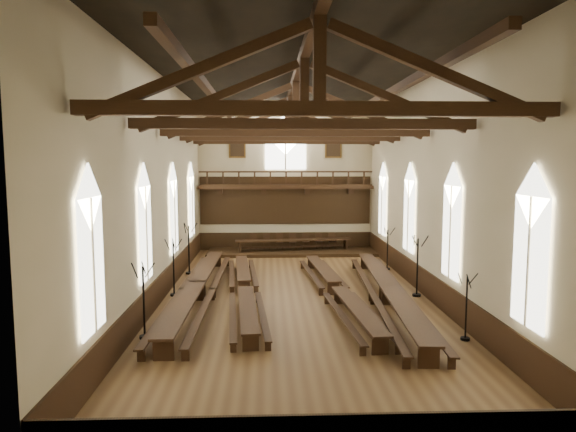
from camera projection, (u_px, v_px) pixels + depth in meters
name	position (u px, v px, depth m)	size (l,w,h in m)	color
ground	(296.00, 298.00, 23.07)	(26.00, 26.00, 0.00)	brown
room_walls	(296.00, 154.00, 22.38)	(26.00, 26.00, 26.00)	beige
wainscot_band	(296.00, 285.00, 23.00)	(12.00, 26.00, 1.20)	#311C0E
side_windows	(296.00, 216.00, 22.67)	(11.85, 19.80, 4.50)	white
end_window	(285.00, 146.00, 35.12)	(2.80, 0.12, 3.80)	white
minstrels_gallery	(286.00, 194.00, 35.23)	(11.80, 1.24, 3.70)	#371F11
portraits	(285.00, 147.00, 35.13)	(7.75, 0.09, 1.45)	brown
roof_trusses	(296.00, 113.00, 22.20)	(11.70, 25.70, 2.80)	#371F11
refectory_row_a	(197.00, 286.00, 22.90)	(1.75, 15.05, 0.82)	#371F11
refectory_row_b	(244.00, 287.00, 23.09)	(1.83, 13.81, 0.68)	#371F11
refectory_row_c	(336.00, 288.00, 22.88)	(1.90, 14.03, 0.70)	#371F11
refectory_row_d	(388.00, 290.00, 22.28)	(2.11, 15.03, 0.81)	#371F11
dais	(293.00, 252.00, 34.40)	(11.40, 3.14, 0.21)	#311C0E
high_table	(293.00, 241.00, 34.32)	(7.82, 1.79, 0.73)	#371F11
high_chairs	(293.00, 240.00, 35.09)	(5.87, 0.48, 1.06)	#371F11
candelabrum_left_near	(144.00, 315.00, 17.78)	(0.82, 0.77, 2.70)	black
candelabrum_left_mid	(174.00, 279.00, 23.44)	(0.81, 0.75, 2.66)	black
candelabrum_left_far	(189.00, 259.00, 28.00)	(0.76, 0.87, 2.82)	black
candelabrum_right_near	(466.00, 320.00, 17.62)	(0.70, 0.69, 2.35)	black
candelabrum_right_mid	(417.00, 278.00, 23.36)	(0.82, 0.85, 2.83)	black
candelabrum_right_far	(387.00, 257.00, 29.14)	(0.65, 0.75, 2.43)	black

